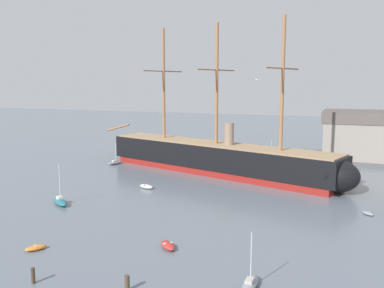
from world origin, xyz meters
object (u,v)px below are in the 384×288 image
sailboat_mid_left (60,201)px  dinghy_alongside_stern (368,213)px  tall_ship (216,158)px  sailboat_distant_centre (270,163)px  sailboat_far_left (115,163)px  mooring_piling_left_pair (33,276)px  dinghy_alongside_bow (146,186)px  mooring_piling_nearest (127,283)px  seagull_in_flight (256,80)px  sailboat_foreground_right (250,284)px  dinghy_foreground_left (36,248)px  dinghy_near_centre (168,245)px

sailboat_mid_left → dinghy_alongside_stern: size_ratio=3.17×
tall_ship → sailboat_mid_left: (-14.10, -27.28, -2.52)m
tall_ship → sailboat_mid_left: tall_ship is taller
tall_ship → sailboat_distant_centre: 14.39m
dinghy_alongside_stern → sailboat_far_left: 51.26m
sailboat_distant_centre → mooring_piling_left_pair: 59.42m
dinghy_alongside_bow → sailboat_distant_centre: sailboat_distant_centre is taller
sailboat_far_left → mooring_piling_nearest: size_ratio=3.52×
tall_ship → mooring_piling_left_pair: tall_ship is taller
dinghy_alongside_stern → mooring_piling_left_pair: bearing=-131.9°
sailboat_far_left → seagull_in_flight: 49.36m
sailboat_foreground_right → mooring_piling_left_pair: (-17.38, -5.69, 0.29)m
dinghy_alongside_bow → mooring_piling_left_pair: mooring_piling_left_pair is taller
sailboat_mid_left → seagull_in_flight: size_ratio=6.10×
tall_ship → sailboat_mid_left: size_ratio=9.68×
dinghy_foreground_left → sailboat_far_left: 45.05m
sailboat_mid_left → mooring_piling_nearest: bearing=-40.7°
mooring_piling_left_pair → seagull_in_flight: (14.79, 18.29, 16.50)m
sailboat_mid_left → sailboat_distant_centre: sailboat_mid_left is taller
dinghy_near_centre → sailboat_distant_centre: sailboat_distant_centre is taller
sailboat_foreground_right → dinghy_alongside_stern: size_ratio=2.63×
mooring_piling_nearest → mooring_piling_left_pair: 8.26m
tall_ship → dinghy_alongside_bow: 16.68m
dinghy_foreground_left → seagull_in_flight: seagull_in_flight is taller
dinghy_near_centre → mooring_piling_nearest: size_ratio=2.05×
sailboat_mid_left → dinghy_alongside_bow: bearing=60.2°
dinghy_alongside_stern → sailboat_distant_centre: size_ratio=0.34×
sailboat_mid_left → sailboat_distant_centre: size_ratio=1.09×
dinghy_foreground_left → dinghy_alongside_stern: 40.24m
sailboat_distant_centre → seagull_in_flight: seagull_in_flight is taller
sailboat_distant_centre → sailboat_far_left: bearing=-160.1°
dinghy_foreground_left → sailboat_far_left: size_ratio=0.50×
sailboat_foreground_right → sailboat_far_left: (-38.47, 42.03, -0.01)m
seagull_in_flight → mooring_piling_left_pair: bearing=-129.0°
tall_ship → sailboat_far_left: 22.44m
sailboat_far_left → sailboat_mid_left: bearing=-73.7°
sailboat_foreground_right → sailboat_mid_left: bearing=155.1°
tall_ship → dinghy_foreground_left: tall_ship is taller
sailboat_mid_left → sailboat_far_left: (-8.17, 27.94, -0.10)m
sailboat_foreground_right → sailboat_mid_left: sailboat_mid_left is taller
mooring_piling_nearest → tall_ship: bearing=98.6°
seagull_in_flight → dinghy_alongside_bow: bearing=146.0°
sailboat_far_left → seagull_in_flight: seagull_in_flight is taller
dinghy_foreground_left → sailboat_mid_left: (-8.12, 14.06, 0.23)m
sailboat_foreground_right → dinghy_near_centre: sailboat_foreground_right is taller
dinghy_alongside_bow → sailboat_far_left: (-15.27, 15.56, 0.07)m
sailboat_far_left → sailboat_foreground_right: bearing=-47.5°
dinghy_alongside_stern → sailboat_far_left: sailboat_far_left is taller
mooring_piling_nearest → seagull_in_flight: bearing=67.8°
sailboat_far_left → mooring_piling_left_pair: 52.17m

